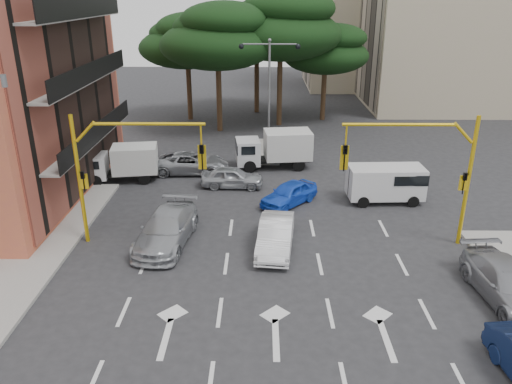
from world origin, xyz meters
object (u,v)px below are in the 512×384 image
(car_blue_compact, at_px, (289,194))
(box_truck_a, at_px, (122,164))
(car_silver_parked, at_px, (507,283))
(car_white_hatch, at_px, (276,235))
(car_silver_cross_a, at_px, (191,163))
(car_silver_wagon, at_px, (167,229))
(box_truck_b, at_px, (274,149))
(signal_mast_left, at_px, (118,162))
(street_lamp_center, at_px, (269,76))
(signal_mast_right, at_px, (430,163))
(van_white, at_px, (385,184))
(car_silver_cross_b, at_px, (232,177))

(car_blue_compact, bearing_deg, box_truck_a, -157.97)
(car_silver_parked, bearing_deg, car_white_hatch, 151.07)
(car_white_hatch, relative_size, car_silver_cross_a, 0.88)
(car_silver_wagon, distance_m, box_truck_b, 12.01)
(signal_mast_left, height_order, street_lamp_center, street_lamp_center)
(car_silver_wagon, bearing_deg, signal_mast_right, 7.95)
(car_blue_compact, xyz_separation_m, van_white, (5.29, 0.52, 0.39))
(car_white_hatch, bearing_deg, car_silver_cross_b, 113.20)
(street_lamp_center, xyz_separation_m, car_silver_cross_a, (-4.98, -4.50, -4.76))
(car_silver_cross_b, height_order, car_silver_parked, car_silver_parked)
(car_white_hatch, bearing_deg, box_truck_b, 95.12)
(signal_mast_left, xyz_separation_m, car_white_hatch, (6.94, -0.68, -3.19))
(car_silver_wagon, bearing_deg, van_white, 31.97)
(signal_mast_right, bearing_deg, signal_mast_left, 180.00)
(signal_mast_right, height_order, van_white, signal_mast_right)
(car_blue_compact, distance_m, box_truck_a, 10.62)
(car_blue_compact, xyz_separation_m, car_silver_cross_a, (-5.98, 5.04, 0.04))
(signal_mast_right, relative_size, car_silver_wagon, 1.17)
(car_silver_cross_b, xyz_separation_m, box_truck_b, (2.56, 3.65, 0.59))
(box_truck_b, bearing_deg, box_truck_a, 99.29)
(car_silver_wagon, distance_m, box_truck_a, 9.19)
(signal_mast_left, height_order, car_silver_cross_b, signal_mast_left)
(car_silver_wagon, height_order, box_truck_a, box_truck_a)
(car_white_hatch, relative_size, car_silver_cross_b, 1.15)
(street_lamp_center, relative_size, van_white, 1.92)
(signal_mast_right, height_order, signal_mast_left, same)
(car_silver_cross_a, distance_m, box_truck_a, 4.31)
(car_blue_compact, relative_size, box_truck_a, 0.83)
(signal_mast_right, xyz_separation_m, signal_mast_left, (-13.61, 0.00, 0.00))
(car_silver_parked, distance_m, box_truck_b, 17.37)
(street_lamp_center, height_order, car_silver_cross_b, street_lamp_center)
(car_silver_cross_b, bearing_deg, car_blue_compact, -125.67)
(car_silver_parked, relative_size, van_white, 1.19)
(signal_mast_right, bearing_deg, car_silver_cross_b, 142.22)
(box_truck_b, bearing_deg, car_silver_cross_b, 138.41)
(car_silver_wagon, bearing_deg, car_white_hatch, 1.30)
(street_lamp_center, bearing_deg, car_silver_wagon, -108.84)
(street_lamp_center, height_order, car_silver_wagon, street_lamp_center)
(signal_mast_left, bearing_deg, box_truck_a, 105.33)
(car_silver_wagon, distance_m, car_silver_cross_a, 9.69)
(car_blue_compact, bearing_deg, street_lamp_center, 137.54)
(signal_mast_right, bearing_deg, car_silver_wagon, -179.14)
(car_silver_parked, bearing_deg, van_white, 99.53)
(car_silver_parked, xyz_separation_m, van_white, (-2.41, 9.53, 0.31))
(car_white_hatch, bearing_deg, van_white, 48.66)
(box_truck_b, bearing_deg, car_blue_compact, 179.70)
(car_silver_cross_b, xyz_separation_m, van_white, (8.53, -2.02, 0.39))
(car_silver_parked, relative_size, box_truck_b, 0.98)
(van_white, distance_m, box_truck_b, 8.24)
(van_white, bearing_deg, car_white_hatch, -49.74)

